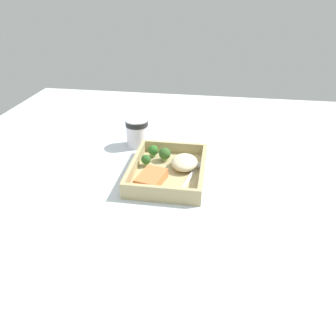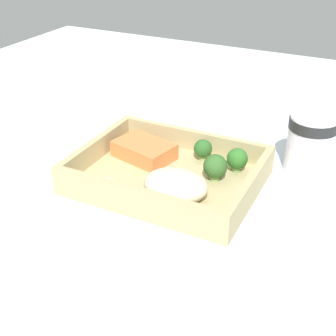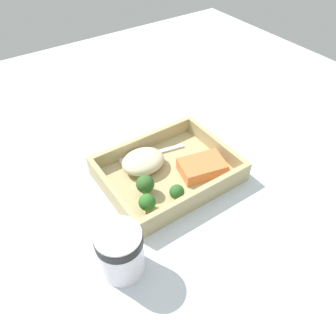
# 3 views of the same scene
# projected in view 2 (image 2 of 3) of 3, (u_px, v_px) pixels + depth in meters

# --- Properties ---
(ground_plane) EXTENTS (1.60, 1.60, 0.02)m
(ground_plane) POSITION_uv_depth(u_px,v_px,m) (168.00, 188.00, 0.75)
(ground_plane) COLOR silver
(takeout_tray) EXTENTS (0.28, 0.22, 0.01)m
(takeout_tray) POSITION_uv_depth(u_px,v_px,m) (168.00, 179.00, 0.75)
(takeout_tray) COLOR tan
(takeout_tray) RESTS_ON ground_plane
(tray_rim) EXTENTS (0.28, 0.22, 0.04)m
(tray_rim) POSITION_uv_depth(u_px,v_px,m) (168.00, 166.00, 0.73)
(tray_rim) COLOR tan
(tray_rim) RESTS_ON takeout_tray
(salmon_fillet) EXTENTS (0.11, 0.09, 0.03)m
(salmon_fillet) POSITION_uv_depth(u_px,v_px,m) (144.00, 150.00, 0.79)
(salmon_fillet) COLOR #EA7C42
(salmon_fillet) RESTS_ON takeout_tray
(mashed_potatoes) EXTENTS (0.10, 0.08, 0.04)m
(mashed_potatoes) POSITION_uv_depth(u_px,v_px,m) (176.00, 185.00, 0.68)
(mashed_potatoes) COLOR beige
(mashed_potatoes) RESTS_ON takeout_tray
(broccoli_floret_1) EXTENTS (0.03, 0.03, 0.04)m
(broccoli_floret_1) POSITION_uv_depth(u_px,v_px,m) (203.00, 149.00, 0.78)
(broccoli_floret_1) COLOR #8BA85C
(broccoli_floret_1) RESTS_ON takeout_tray
(broccoli_floret_2) EXTENTS (0.03, 0.03, 0.04)m
(broccoli_floret_2) POSITION_uv_depth(u_px,v_px,m) (237.00, 159.00, 0.75)
(broccoli_floret_2) COLOR #79A05D
(broccoli_floret_2) RESTS_ON takeout_tray
(broccoli_floret_3) EXTENTS (0.04, 0.04, 0.04)m
(broccoli_floret_3) POSITION_uv_depth(u_px,v_px,m) (215.00, 167.00, 0.72)
(broccoli_floret_3) COLOR #88AD64
(broccoli_floret_3) RESTS_ON takeout_tray
(fork) EXTENTS (0.16, 0.05, 0.00)m
(fork) POSITION_uv_depth(u_px,v_px,m) (149.00, 199.00, 0.68)
(fork) COLOR silver
(fork) RESTS_ON takeout_tray
(paper_cup) EXTENTS (0.08, 0.08, 0.10)m
(paper_cup) POSITION_uv_depth(u_px,v_px,m) (311.00, 141.00, 0.76)
(paper_cup) COLOR white
(paper_cup) RESTS_ON ground_plane
(receipt_slip) EXTENTS (0.11, 0.12, 0.00)m
(receipt_slip) POSITION_uv_depth(u_px,v_px,m) (53.00, 249.00, 0.61)
(receipt_slip) COLOR white
(receipt_slip) RESTS_ON ground_plane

